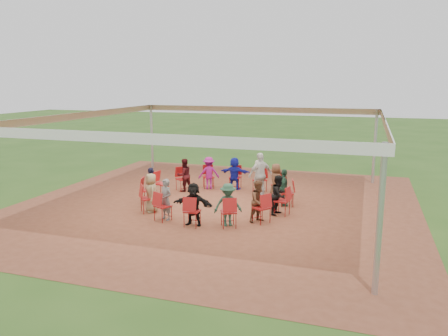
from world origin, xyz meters
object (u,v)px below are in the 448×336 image
(chair_3, at_px, (260,180))
(chair_10, at_px, (163,206))
(chair_11, at_px, (192,211))
(person_seated_1, at_px, (284,188))
(person_seated_10, at_px, (193,204))
(chair_0, at_px, (282,201))
(chair_8, at_px, (148,190))
(person_seated_7, at_px, (151,185))
(chair_6, at_px, (183,179))
(chair_9, at_px, (148,198))
(person_seated_4, at_px, (235,173))
(person_seated_6, at_px, (184,175))
(chair_13, at_px, (262,208))
(person_seated_8, at_px, (151,193))
(person_seated_12, at_px, (259,201))
(chair_5, at_px, (208,177))
(standing_person, at_px, (260,175))
(chair_12, at_px, (229,212))
(person_seated_3, at_px, (258,176))
(person_seated_5, at_px, (209,173))
(laptop, at_px, (274,195))
(person_seated_9, at_px, (166,200))
(person_seated_11, at_px, (228,205))
(chair_7, at_px, (161,184))
(person_seated_0, at_px, (279,195))
(chair_4, at_px, (235,177))
(chair_2, at_px, (279,186))
(chair_1, at_px, (287,193))
(cable_coil, at_px, (208,206))

(chair_3, relative_size, chair_10, 1.00)
(chair_11, xyz_separation_m, person_seated_1, (2.09, 2.90, 0.18))
(person_seated_10, bearing_deg, chair_11, -90.00)
(chair_0, relative_size, chair_8, 1.00)
(chair_3, xyz_separation_m, person_seated_7, (-3.12, -2.69, 0.18))
(chair_0, distance_m, chair_6, 4.57)
(chair_0, relative_size, chair_3, 1.00)
(chair_9, relative_size, person_seated_4, 0.72)
(chair_11, bearing_deg, person_seated_6, 114.99)
(chair_13, height_order, person_seated_8, person_seated_8)
(chair_3, height_order, chair_13, same)
(person_seated_12, bearing_deg, chair_5, 76.80)
(person_seated_12, xyz_separation_m, standing_person, (-0.63, 2.79, 0.18))
(chair_3, distance_m, chair_10, 4.69)
(chair_10, relative_size, chair_12, 1.00)
(chair_5, distance_m, person_seated_10, 4.46)
(chair_13, height_order, person_seated_10, person_seated_10)
(person_seated_10, bearing_deg, person_seated_3, 77.14)
(chair_0, distance_m, person_seated_5, 4.12)
(person_seated_12, bearing_deg, laptop, 22.41)
(chair_5, xyz_separation_m, laptop, (3.09, -2.49, 0.14))
(person_seated_9, bearing_deg, person_seated_1, 64.29)
(chair_9, relative_size, person_seated_12, 0.72)
(chair_12, xyz_separation_m, chair_13, (0.80, 0.67, 0.00))
(chair_5, xyz_separation_m, person_seated_5, (0.05, -0.11, 0.18))
(person_seated_3, bearing_deg, chair_5, 22.59)
(chair_5, xyz_separation_m, chair_8, (-1.20, -2.67, 0.00))
(person_seated_4, bearing_deg, person_seated_11, 102.86)
(chair_7, xyz_separation_m, person_seated_6, (0.52, 0.88, 0.18))
(person_seated_0, bearing_deg, person_seated_6, 77.14)
(chair_4, height_order, chair_11, same)
(person_seated_1, bearing_deg, chair_2, 6.29)
(person_seated_1, bearing_deg, person_seated_9, 115.71)
(chair_1, bearing_deg, person_seated_10, 127.37)
(chair_9, bearing_deg, person_seated_10, 28.84)
(chair_4, distance_m, chair_10, 4.57)
(chair_1, xyz_separation_m, person_seated_12, (-0.50, -1.92, 0.18))
(chair_1, relative_size, chair_11, 1.00)
(chair_3, bearing_deg, person_seated_7, 65.01)
(chair_12, distance_m, standing_person, 3.55)
(chair_3, height_order, standing_person, standing_person)
(person_seated_4, relative_size, laptop, 3.58)
(person_seated_3, relative_size, person_seated_5, 1.00)
(chair_13, height_order, person_seated_9, person_seated_9)
(chair_5, relative_size, chair_12, 1.00)
(person_seated_8, relative_size, standing_person, 0.78)
(person_seated_4, distance_m, cable_coil, 2.60)
(chair_5, bearing_deg, person_seated_3, 151.16)
(person_seated_3, height_order, cable_coil, person_seated_3)
(person_seated_1, bearing_deg, standing_person, 34.12)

